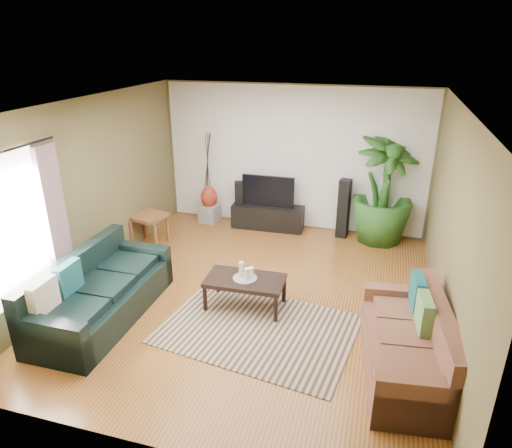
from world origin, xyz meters
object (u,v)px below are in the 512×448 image
(sofa_left, at_px, (102,288))
(potted_plant, at_px, (383,190))
(pedestal, at_px, (210,213))
(side_table, at_px, (150,230))
(coffee_table, at_px, (245,292))
(tv_stand, at_px, (268,217))
(television, at_px, (268,191))
(sofa_right, at_px, (406,340))
(speaker_right, at_px, (344,209))
(vase, at_px, (209,197))
(speaker_left, at_px, (239,204))

(sofa_left, xyz_separation_m, potted_plant, (3.43, 3.52, 0.54))
(pedestal, bearing_deg, side_table, -115.52)
(coffee_table, relative_size, side_table, 1.86)
(tv_stand, distance_m, pedestal, 1.21)
(tv_stand, distance_m, television, 0.53)
(sofa_right, distance_m, pedestal, 5.13)
(speaker_right, bearing_deg, pedestal, -171.05)
(side_table, bearing_deg, vase, 64.48)
(sofa_left, relative_size, speaker_right, 2.00)
(sofa_left, distance_m, pedestal, 3.53)
(sofa_right, xyz_separation_m, side_table, (-4.31, 2.25, -0.14))
(speaker_right, bearing_deg, coffee_table, -101.48)
(television, bearing_deg, vase, 180.00)
(sofa_right, xyz_separation_m, pedestal, (-3.68, 3.56, -0.25))
(sofa_right, distance_m, side_table, 4.86)
(sofa_right, height_order, speaker_right, speaker_right)
(potted_plant, relative_size, side_table, 3.37)
(sofa_left, xyz_separation_m, television, (1.34, 3.52, 0.33))
(pedestal, relative_size, side_table, 0.61)
(sofa_left, height_order, potted_plant, potted_plant)
(sofa_right, relative_size, vase, 4.06)
(sofa_right, distance_m, tv_stand, 4.34)
(sofa_left, height_order, speaker_right, speaker_right)
(vase, xyz_separation_m, side_table, (-0.63, -1.31, -0.22))
(tv_stand, height_order, speaker_left, speaker_left)
(coffee_table, xyz_separation_m, vase, (-1.60, 2.78, 0.29))
(sofa_right, bearing_deg, tv_stand, -151.93)
(television, relative_size, speaker_right, 0.92)
(pedestal, relative_size, vase, 0.78)
(television, bearing_deg, sofa_right, -55.16)
(television, relative_size, side_table, 1.75)
(coffee_table, height_order, tv_stand, tv_stand)
(sofa_left, xyz_separation_m, speaker_left, (0.76, 3.51, 0.02))
(sofa_right, height_order, television, television)
(pedestal, bearing_deg, sofa_left, -92.16)
(side_table, bearing_deg, potted_plant, 18.50)
(vase, bearing_deg, speaker_left, -0.67)
(tv_stand, height_order, vase, vase)
(tv_stand, height_order, side_table, side_table)
(sofa_left, xyz_separation_m, pedestal, (0.13, 3.52, -0.25))
(television, distance_m, speaker_right, 1.45)
(television, xyz_separation_m, potted_plant, (2.09, 0.00, 0.21))
(coffee_table, bearing_deg, side_table, 145.15)
(coffee_table, distance_m, vase, 3.22)
(speaker_left, relative_size, pedestal, 2.54)
(pedestal, bearing_deg, speaker_left, -0.67)
(sofa_right, relative_size, side_table, 3.17)
(sofa_left, xyz_separation_m, coffee_table, (1.74, 0.75, -0.21))
(coffee_table, distance_m, speaker_left, 2.94)
(television, bearing_deg, speaker_left, -179.27)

